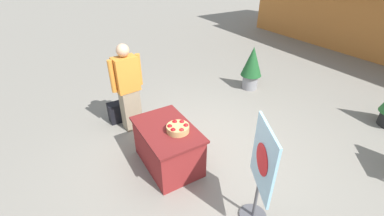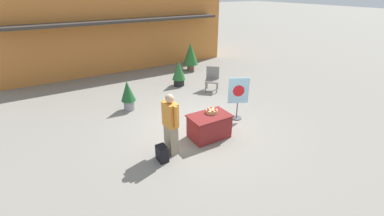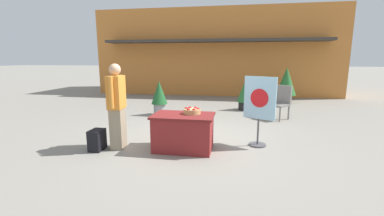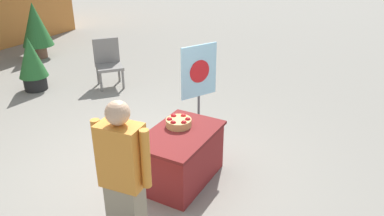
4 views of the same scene
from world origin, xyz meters
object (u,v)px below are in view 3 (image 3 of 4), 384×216
Objects in this scene: poster_board at (259,107)px; patio_chair at (280,101)px; backpack at (97,140)px; potted_plant_near_left at (286,82)px; apple_basket at (192,111)px; potted_plant_far_right at (246,93)px; person_visitor at (117,106)px; potted_plant_near_right at (159,96)px; display_table at (183,132)px.

patio_chair is at bearing -170.12° from poster_board.
potted_plant_near_left is at bearing 54.15° from backpack.
potted_plant_near_left is at bearing -151.98° from patio_chair.
potted_plant_near_left reaches higher than apple_basket.
backpack is 0.37× the size of potted_plant_far_right.
patio_chair is (3.66, 3.32, -0.32)m from person_visitor.
poster_board is 3.89m from potted_plant_far_right.
potted_plant_far_right reaches higher than potted_plant_near_right.
potted_plant_far_right is 2.45m from potted_plant_near_left.
apple_basket is 4.44m from potted_plant_far_right.
potted_plant_near_left is at bearing 64.80° from apple_basket.
poster_board reaches higher than potted_plant_far_right.
apple_basket is 3.76m from patio_chair.
backpack is 3.36m from poster_board.
person_visitor is 1.18× the size of poster_board.
poster_board is at bearing 14.90° from backpack.
display_table is 0.70× the size of person_visitor.
potted_plant_near_right is at bearing 85.86° from person_visitor.
patio_chair reaches higher than backpack.
display_table is at bearing -106.90° from potted_plant_far_right.
potted_plant_near_right is (-2.78, -1.33, 0.00)m from potted_plant_far_right.
poster_board is (1.34, 0.40, 0.05)m from apple_basket.
person_visitor is 5.26m from potted_plant_far_right.
backpack is (-1.70, -0.34, -0.15)m from display_table.
display_table is 1.05× the size of potted_plant_far_right.
apple_basket is 0.82× the size of backpack.
backpack is at bearing -168.68° from display_table.
person_visitor is 1.17× the size of potted_plant_near_left.
apple_basket is 1.51m from person_visitor.
potted_plant_near_right is (-1.60, 2.95, -0.16)m from apple_basket.
potted_plant_far_right reaches higher than apple_basket.
person_visitor is at bearing -124.47° from potted_plant_near_left.
patio_chair is 3.08m from potted_plant_near_left.
person_visitor is at bearing 27.93° from backpack.
backpack is 3.44m from potted_plant_near_right.
display_table is 1.64m from poster_board.
apple_basket is 1.99m from backpack.
person_visitor reaches higher than potted_plant_far_right.
potted_plant_near_left is (4.70, 6.51, 0.65)m from backpack.
person_visitor is at bearing -120.43° from potted_plant_far_right.
poster_board is (3.19, 0.85, 0.62)m from backpack.
display_table is 3.40m from potted_plant_near_right.
poster_board is at bearing 23.44° from patio_chair.
potted_plant_near_right reaches higher than display_table.
display_table is at bearing 11.32° from backpack.
backpack is (-1.85, -0.45, -0.57)m from apple_basket.
patio_chair is 0.92× the size of potted_plant_near_right.
display_table is 0.46m from apple_basket.
potted_plant_far_right is at bearing -150.43° from poster_board.
poster_board is at bearing 6.84° from person_visitor.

